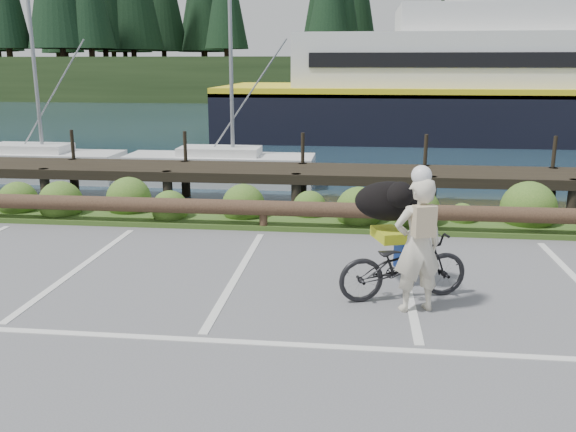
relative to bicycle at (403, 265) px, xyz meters
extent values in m
plane|color=#5A5A5D|center=(-2.49, -1.25, -0.49)|extent=(72.00, 72.00, 0.00)
plane|color=#172A38|center=(-2.49, 46.75, -1.69)|extent=(160.00, 160.00, 0.00)
cube|color=#3D5B21|center=(-2.49, 4.05, -0.44)|extent=(34.00, 1.60, 0.10)
imported|color=black|center=(0.00, 0.00, 0.00)|extent=(1.97, 1.22, 0.98)
imported|color=beige|center=(0.14, -0.41, 0.42)|extent=(0.76, 0.62, 1.81)
ellipsoid|color=black|center=(-0.19, 0.56, 0.78)|extent=(0.79, 1.11, 0.58)
camera|label=1|loc=(-0.67, -8.17, 2.72)|focal=38.00mm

